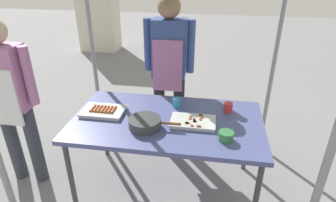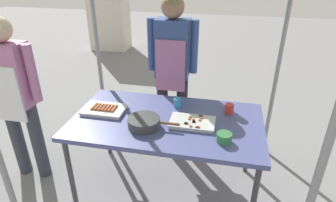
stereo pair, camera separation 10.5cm
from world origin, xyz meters
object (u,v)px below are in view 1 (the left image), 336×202
object	(u,v)px
neighbor_stall_left	(98,10)
vendor_woman	(169,63)
drink_cup_by_wok	(177,102)
tray_grilled_sausages	(103,111)
stall_table	(167,125)
customer_nearby	(10,94)
drink_cup_near_edge	(228,107)
condiment_bowl	(226,136)
cooking_wok	(145,123)
tray_meat_skewers	(193,122)

from	to	relation	value
neighbor_stall_left	vendor_woman	bearing A→B (deg)	-58.17
drink_cup_by_wok	tray_grilled_sausages	bearing A→B (deg)	-160.41
stall_table	customer_nearby	bearing A→B (deg)	-176.63
drink_cup_near_edge	drink_cup_by_wok	xyz separation A→B (m)	(-0.46, 0.02, -0.00)
stall_table	condiment_bowl	bearing A→B (deg)	-24.91
cooking_wok	tray_grilled_sausages	bearing A→B (deg)	157.84
condiment_bowl	vendor_woman	xyz separation A→B (m)	(-0.58, 0.96, 0.21)
stall_table	customer_nearby	xyz separation A→B (m)	(-1.36, -0.08, 0.23)
stall_table	condiment_bowl	world-z (taller)	condiment_bowl
condiment_bowl	customer_nearby	distance (m)	1.85
tray_grilled_sausages	condiment_bowl	xyz separation A→B (m)	(1.05, -0.25, 0.01)
tray_grilled_sausages	drink_cup_by_wok	xyz separation A→B (m)	(0.62, 0.22, 0.02)
drink_cup_near_edge	customer_nearby	size ratio (longest dim) A/B	0.05
condiment_bowl	vendor_woman	bearing A→B (deg)	121.20
stall_table	drink_cup_near_edge	distance (m)	0.56
stall_table	neighbor_stall_left	bearing A→B (deg)	118.15
tray_grilled_sausages	customer_nearby	xyz separation A→B (m)	(-0.79, -0.10, 0.16)
drink_cup_near_edge	tray_meat_skewers	bearing A→B (deg)	-138.77
drink_cup_near_edge	customer_nearby	distance (m)	1.90
condiment_bowl	drink_cup_by_wok	bearing A→B (deg)	132.86
vendor_woman	stall_table	bearing A→B (deg)	97.73
vendor_woman	tray_meat_skewers	bearing A→B (deg)	112.61
tray_grilled_sausages	vendor_woman	distance (m)	0.88
tray_grilled_sausages	customer_nearby	size ratio (longest dim) A/B	0.23
tray_grilled_sausages	drink_cup_near_edge	world-z (taller)	drink_cup_near_edge
stall_table	neighbor_stall_left	world-z (taller)	neighbor_stall_left
cooking_wok	vendor_woman	bearing A→B (deg)	86.51
tray_grilled_sausages	neighbor_stall_left	distance (m)	4.49
stall_table	vendor_woman	distance (m)	0.80
drink_cup_near_edge	neighbor_stall_left	bearing A→B (deg)	124.75
tray_grilled_sausages	condiment_bowl	world-z (taller)	condiment_bowl
cooking_wok	drink_cup_near_edge	size ratio (longest dim) A/B	4.99
vendor_woman	cooking_wok	bearing A→B (deg)	86.51
stall_table	drink_cup_by_wok	world-z (taller)	drink_cup_by_wok
tray_grilled_sausages	cooking_wok	bearing A→B (deg)	-22.16
cooking_wok	vendor_woman	size ratio (longest dim) A/B	0.25
tray_meat_skewers	vendor_woman	xyz separation A→B (m)	(-0.32, 0.77, 0.22)
tray_meat_skewers	tray_grilled_sausages	bearing A→B (deg)	176.09
cooking_wok	drink_cup_near_edge	world-z (taller)	drink_cup_near_edge
drink_cup_near_edge	drink_cup_by_wok	bearing A→B (deg)	177.37
cooking_wok	stall_table	bearing A→B (deg)	43.60
cooking_wok	drink_cup_near_edge	distance (m)	0.76
tray_grilled_sausages	customer_nearby	distance (m)	0.81
stall_table	tray_grilled_sausages	bearing A→B (deg)	177.72
condiment_bowl	customer_nearby	xyz separation A→B (m)	(-1.84, 0.14, 0.14)
drink_cup_by_wok	vendor_woman	xyz separation A→B (m)	(-0.15, 0.50, 0.20)
condiment_bowl	drink_cup_near_edge	bearing A→B (deg)	86.56
drink_cup_near_edge	tray_grilled_sausages	bearing A→B (deg)	-169.54
tray_meat_skewers	drink_cup_by_wok	world-z (taller)	drink_cup_by_wok
stall_table	customer_nearby	distance (m)	1.38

